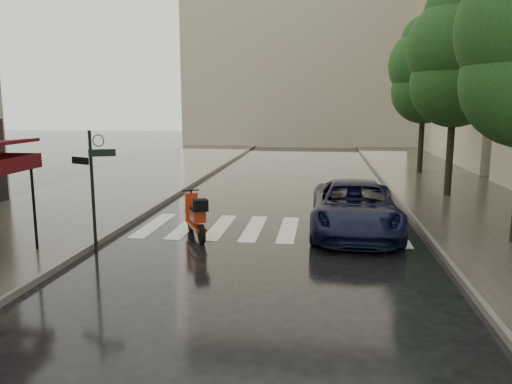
# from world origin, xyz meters

# --- Properties ---
(ground) EXTENTS (120.00, 120.00, 0.00)m
(ground) POSITION_xyz_m (0.00, 0.00, 0.00)
(ground) COLOR black
(ground) RESTS_ON ground
(sidewalk_near) EXTENTS (6.00, 60.00, 0.12)m
(sidewalk_near) POSITION_xyz_m (-4.50, 12.00, 0.06)
(sidewalk_near) COLOR #38332D
(sidewalk_near) RESTS_ON ground
(sidewalk_far) EXTENTS (5.50, 60.00, 0.12)m
(sidewalk_far) POSITION_xyz_m (10.25, 12.00, 0.06)
(sidewalk_far) COLOR #38332D
(sidewalk_far) RESTS_ON ground
(curb_near) EXTENTS (0.12, 60.00, 0.16)m
(curb_near) POSITION_xyz_m (-1.45, 12.00, 0.07)
(curb_near) COLOR #595651
(curb_near) RESTS_ON ground
(curb_far) EXTENTS (0.12, 60.00, 0.16)m
(curb_far) POSITION_xyz_m (7.45, 12.00, 0.07)
(curb_far) COLOR #595651
(curb_far) RESTS_ON ground
(crosswalk) EXTENTS (7.85, 3.20, 0.01)m
(crosswalk) POSITION_xyz_m (2.98, 6.00, 0.01)
(crosswalk) COLOR silver
(crosswalk) RESTS_ON ground
(signpost) EXTENTS (1.17, 0.29, 3.10)m
(signpost) POSITION_xyz_m (-1.19, 3.00, 1.83)
(signpost) COLOR black
(signpost) RESTS_ON ground
(backdrop_building) EXTENTS (22.00, 6.00, 20.00)m
(backdrop_building) POSITION_xyz_m (3.00, 38.00, 10.00)
(backdrop_building) COLOR #B4A88A
(backdrop_building) RESTS_ON ground
(tree_mid) EXTENTS (3.80, 3.80, 8.34)m
(tree_mid) POSITION_xyz_m (9.50, 12.00, 5.59)
(tree_mid) COLOR black
(tree_mid) RESTS_ON sidewalk_far
(tree_far) EXTENTS (3.80, 3.80, 8.16)m
(tree_far) POSITION_xyz_m (9.70, 19.00, 5.46)
(tree_far) COLOR black
(tree_far) RESTS_ON sidewalk_far
(scooter) EXTENTS (1.06, 1.77, 1.27)m
(scooter) POSITION_xyz_m (0.99, 4.71, 0.59)
(scooter) COLOR black
(scooter) RESTS_ON ground
(parked_car) EXTENTS (2.54, 5.42, 1.50)m
(parked_car) POSITION_xyz_m (5.44, 5.90, 0.75)
(parked_car) COLOR black
(parked_car) RESTS_ON ground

